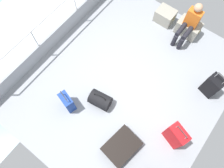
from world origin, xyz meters
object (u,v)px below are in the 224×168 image
Objects in this scene: cargo_crate_1 at (188,28)px; suitcase_1 at (67,102)px; suitcase_3 at (121,146)px; duffel_bag at (100,100)px; cargo_crate_0 at (165,16)px; passenger_seated at (189,23)px; suitcase_2 at (212,86)px; suitcase_0 at (175,136)px.

cargo_crate_1 is 0.89× the size of suitcase_1.
duffel_bag is (-1.00, 0.53, 0.07)m from suitcase_3.
cargo_crate_0 is 0.64× the size of suitcase_3.
passenger_seated is 1.30× the size of suitcase_2.
suitcase_3 is at bearing -83.58° from cargo_crate_1.
suitcase_2 is at bearing 43.89° from duffel_bag.
duffel_bag is (-0.61, -2.96, -0.02)m from cargo_crate_1.
cargo_crate_0 is at bearing 149.28° from suitcase_2.
cargo_crate_0 is at bearing 125.09° from suitcase_0.
passenger_seated is at bearing -90.00° from cargo_crate_1.
cargo_crate_1 is 0.42m from passenger_seated.
suitcase_1 is at bearing -108.21° from cargo_crate_1.
suitcase_0 is (1.16, -2.48, -0.22)m from passenger_seated.
suitcase_3 is at bearing -83.23° from passenger_seated.
cargo_crate_1 is 1.72m from suitcase_2.
suitcase_2 reaches higher than suitcase_0.
suitcase_3 is (-0.77, -0.82, -0.25)m from suitcase_0.
duffel_bag is at bearing 152.22° from suitcase_3.
suitcase_3 is (1.09, -3.46, -0.08)m from cargo_crate_0.
suitcase_0 is at bearing 9.48° from duffel_bag.
duffel_bag reaches higher than suitcase_3.
cargo_crate_0 is at bearing 166.75° from passenger_seated.
cargo_crate_1 is 3.65m from suitcase_1.
passenger_seated is at bearing 141.52° from suitcase_2.
duffel_bag is (0.53, 0.50, -0.09)m from suitcase_1.
passenger_seated reaches higher than suitcase_2.
suitcase_2 is at bearing -30.72° from cargo_crate_0.
passenger_seated is 1.56× the size of suitcase_1.
cargo_crate_1 reaches higher than suitcase_3.
duffel_bag reaches higher than cargo_crate_1.
passenger_seated reaches higher than cargo_crate_0.
suitcase_1 is 3.31m from suitcase_2.
cargo_crate_1 is (0.70, 0.02, 0.01)m from cargo_crate_0.
suitcase_1 reaches higher than cargo_crate_1.
suitcase_2 reaches higher than duffel_bag.
passenger_seated is at bearing 77.68° from duffel_bag.
duffel_bag is at bearing -170.52° from suitcase_0.
suitcase_2 is 1.03× the size of suitcase_3.
duffel_bag is (-1.77, -0.29, -0.18)m from suitcase_0.
cargo_crate_1 is at bearing 113.53° from suitcase_0.
suitcase_1 is 0.83× the size of suitcase_2.
suitcase_0 is at bearing 46.90° from suitcase_3.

